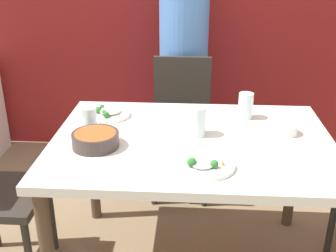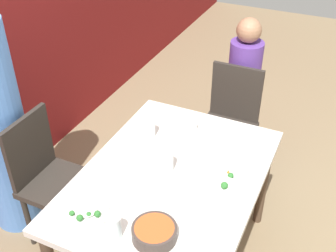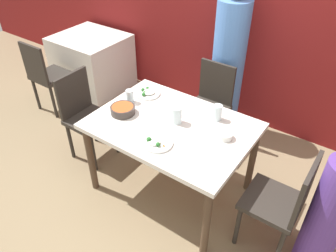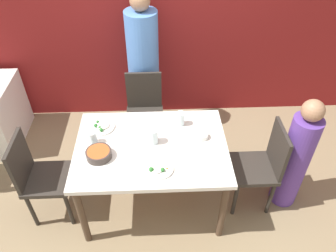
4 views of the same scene
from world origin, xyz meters
The scene contains 12 objects.
dining_table centered at (0.00, 0.00, 0.66)m, with size 1.30×0.93×0.75m.
chair_adult_spot centered at (-0.08, 0.80, 0.49)m, with size 0.40×0.40×0.90m.
chair_child_spot centered at (0.99, -0.03, 0.49)m, with size 0.40×0.40×0.90m.
person_child centered at (1.28, -0.03, 0.56)m, with size 0.25×0.25×1.20m.
bowl_curry centered at (-0.43, -0.11, 0.78)m, with size 0.21×0.21×0.07m.
plate_rice_adult centered at (0.06, -0.28, 0.76)m, with size 0.23×0.23×0.06m.
plate_rice_child centered at (-0.44, 0.25, 0.76)m, with size 0.23×0.23×0.05m.
bowl_rice_small centered at (0.44, 0.09, 0.77)m, with size 0.12×0.12×0.05m.
glass_water_tall centered at (-0.49, 0.06, 0.80)m, with size 0.07×0.07×0.12m.
glass_water_short centered at (0.27, 0.27, 0.81)m, with size 0.08×0.08×0.13m.
glass_water_center centered at (0.02, 0.04, 0.82)m, with size 0.08×0.08×0.14m.
fork_steel centered at (-0.15, 0.06, 0.75)m, with size 0.18×0.08×0.01m.
Camera 2 is at (-1.57, -0.71, 2.26)m, focal length 45.00 mm.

